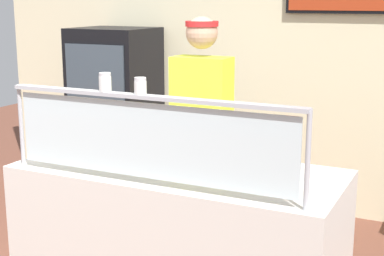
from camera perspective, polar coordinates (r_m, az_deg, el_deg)
shop_rear_unit at (r=5.16m, az=9.99°, el=6.78°), size 6.21×0.13×2.70m
serving_counter at (r=3.38m, az=-1.30°, el=-11.73°), size 1.81×0.79×0.95m
sneeze_guard at (r=2.85m, az=-4.46°, el=-0.13°), size 1.64×0.06×0.46m
pizza_tray at (r=3.35m, az=-2.53°, el=-3.00°), size 0.50×0.50×0.04m
pizza_server at (r=3.31m, az=-2.28°, el=-2.78°), size 0.14×0.29×0.01m
parmesan_shaker at (r=2.94m, az=-8.58°, el=4.38°), size 0.06×0.06×0.10m
pepper_flake_shaker at (r=2.83m, az=-5.12°, el=4.04°), size 0.06×0.06×0.08m
worker_figure at (r=3.86m, az=0.97°, el=-0.29°), size 0.41×0.50×1.76m
drink_fridge at (r=5.49m, az=-7.54°, el=1.37°), size 0.71×0.64×1.61m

